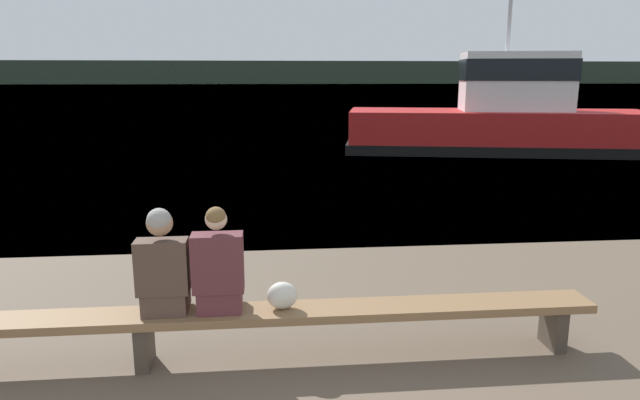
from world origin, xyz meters
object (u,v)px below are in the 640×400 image
at_px(bench_main, 143,323).
at_px(person_left, 163,268).
at_px(shopping_bag, 282,296).
at_px(tugboat_red, 502,121).
at_px(person_right, 218,268).

bearing_deg(bench_main, person_left, 1.55).
xyz_separation_m(shopping_bag, tugboat_red, (7.88, 13.85, 0.42)).
relative_size(bench_main, tugboat_red, 0.79).
bearing_deg(tugboat_red, bench_main, 158.32).
xyz_separation_m(person_left, person_right, (0.48, 0.00, -0.02)).
relative_size(person_left, shopping_bag, 3.54).
distance_m(bench_main, person_right, 0.84).
relative_size(bench_main, person_right, 8.51).
bearing_deg(person_right, person_left, -179.75).
height_order(shopping_bag, tugboat_red, tugboat_red).
height_order(bench_main, shopping_bag, shopping_bag).
bearing_deg(shopping_bag, tugboat_red, 60.36).
height_order(bench_main, tugboat_red, tugboat_red).
distance_m(person_left, person_right, 0.48).
bearing_deg(person_right, bench_main, -179.36).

